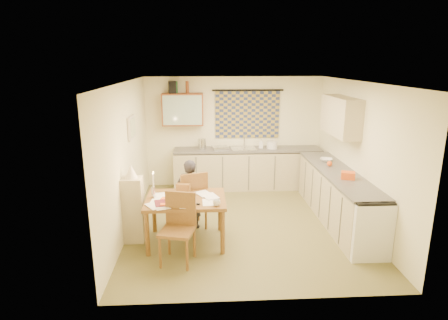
{
  "coord_description": "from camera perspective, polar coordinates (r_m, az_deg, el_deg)",
  "views": [
    {
      "loc": [
        -0.71,
        -6.2,
        2.84
      ],
      "look_at": [
        -0.35,
        0.2,
        1.13
      ],
      "focal_mm": 30.0,
      "sensor_mm": 36.0,
      "label": 1
    }
  ],
  "objects": [
    {
      "name": "candle",
      "position": [
        5.91,
        -10.74,
        -3.08
      ],
      "size": [
        0.03,
        0.03,
        0.22
      ],
      "primitive_type": "cylinder",
      "rotation": [
        0.0,
        0.0,
        -0.12
      ],
      "color": "white",
      "rests_on": "dining_table"
    },
    {
      "name": "letter_rack",
      "position": [
        6.12,
        -6.23,
        -4.35
      ],
      "size": [
        0.24,
        0.16,
        0.16
      ],
      "primitive_type": "cube",
      "rotation": [
        0.0,
        0.0,
        -0.28
      ],
      "color": "brown",
      "rests_on": "dining_table"
    },
    {
      "name": "bowl",
      "position": [
        7.62,
        15.3,
        0.02
      ],
      "size": [
        0.41,
        0.41,
        0.06
      ],
      "primitive_type": "imported",
      "rotation": [
        0.0,
        0.0,
        -0.39
      ],
      "color": "white",
      "rests_on": "counter_right"
    },
    {
      "name": "window_blind",
      "position": [
        8.56,
        3.58,
        6.91
      ],
      "size": [
        1.45,
        0.03,
        1.05
      ],
      "primitive_type": "cube",
      "color": "navy",
      "rests_on": "wall_back"
    },
    {
      "name": "counter_right",
      "position": [
        7.14,
        16.77,
        -5.28
      ],
      "size": [
        0.62,
        2.95,
        0.92
      ],
      "color": "tan",
      "rests_on": "floor"
    },
    {
      "name": "wall_cabinet_glass",
      "position": [
        8.19,
        -6.36,
        7.54
      ],
      "size": [
        0.84,
        0.02,
        0.64
      ],
      "primitive_type": "cube",
      "color": "#99B2A5",
      "rests_on": "wall_back"
    },
    {
      "name": "speaker",
      "position": [
        8.32,
        -7.89,
        10.93
      ],
      "size": [
        0.18,
        0.22,
        0.26
      ],
      "primitive_type": "cube",
      "rotation": [
        0.0,
        0.0,
        0.13
      ],
      "color": "black",
      "rests_on": "wall_cabinet"
    },
    {
      "name": "ceiling",
      "position": [
        6.25,
        3.36,
        11.88
      ],
      "size": [
        4.0,
        4.5,
        0.02
      ],
      "primitive_type": "cube",
      "color": "white",
      "rests_on": "floor"
    },
    {
      "name": "wall_right",
      "position": [
        6.95,
        19.88,
        0.81
      ],
      "size": [
        0.02,
        4.5,
        2.5
      ],
      "primitive_type": "cube",
      "color": "#FAF4C5",
      "rests_on": "floor"
    },
    {
      "name": "counter_back",
      "position": [
        8.55,
        3.55,
        -1.33
      ],
      "size": [
        3.3,
        0.62,
        0.92
      ],
      "color": "tan",
      "rests_on": "floor"
    },
    {
      "name": "magazine",
      "position": [
        5.71,
        -10.5,
        -6.64
      ],
      "size": [
        0.33,
        0.37,
        0.03
      ],
      "primitive_type": "imported",
      "rotation": [
        0.0,
        0.0,
        0.2
      ],
      "color": "maroon",
      "rests_on": "dining_table"
    },
    {
      "name": "chair_far",
      "position": [
        6.6,
        -4.96,
        -7.57
      ],
      "size": [
        0.6,
        0.6,
        1.04
      ],
      "rotation": [
        0.0,
        0.0,
        3.47
      ],
      "color": "brown",
      "rests_on": "floor"
    },
    {
      "name": "print_canvas",
      "position": [
        6.81,
        -13.7,
        4.87
      ],
      "size": [
        0.01,
        0.42,
        0.32
      ],
      "primitive_type": "cube",
      "color": "silver",
      "rests_on": "wall_left"
    },
    {
      "name": "floor",
      "position": [
        6.86,
        3.04,
        -9.64
      ],
      "size": [
        4.0,
        4.5,
        0.02
      ],
      "primitive_type": "cube",
      "color": "brown",
      "rests_on": "ground"
    },
    {
      "name": "curtain_rod",
      "position": [
        8.48,
        3.66,
        10.57
      ],
      "size": [
        1.6,
        0.04,
        0.04
      ],
      "primitive_type": "cylinder",
      "rotation": [
        0.0,
        1.57,
        0.0
      ],
      "color": "black",
      "rests_on": "wall_back"
    },
    {
      "name": "orange_bag",
      "position": [
        6.59,
        18.37,
        -2.25
      ],
      "size": [
        0.26,
        0.22,
        0.12
      ],
      "primitive_type": "cube",
      "rotation": [
        0.0,
        0.0,
        -0.34
      ],
      "color": "#EE5A19",
      "rests_on": "counter_right"
    },
    {
      "name": "person",
      "position": [
        6.5,
        -5.18,
        -5.18
      ],
      "size": [
        0.56,
        0.46,
        1.22
      ],
      "primitive_type": "imported",
      "rotation": [
        0.0,
        0.0,
        2.94
      ],
      "color": "black",
      "rests_on": "floor"
    },
    {
      "name": "candle_flame",
      "position": [
        5.91,
        -10.73,
        -1.84
      ],
      "size": [
        0.02,
        0.02,
        0.02
      ],
      "primitive_type": "sphere",
      "color": "#FFCC66",
      "rests_on": "dining_table"
    },
    {
      "name": "bottle_brown",
      "position": [
        8.3,
        -5.62,
        10.99
      ],
      "size": [
        0.09,
        0.09,
        0.26
      ],
      "primitive_type": "cylinder",
      "rotation": [
        0.0,
        0.0,
        -0.28
      ],
      "color": "brown",
      "rests_on": "wall_cabinet"
    },
    {
      "name": "mixing_bowl",
      "position": [
        8.5,
        7.33,
        2.29
      ],
      "size": [
        0.26,
        0.26,
        0.16
      ],
      "primitive_type": "cylinder",
      "rotation": [
        0.0,
        0.0,
        0.07
      ],
      "color": "white",
      "rests_on": "counter_back"
    },
    {
      "name": "stove",
      "position": [
        6.05,
        20.83,
        -9.34
      ],
      "size": [
        0.59,
        0.59,
        0.91
      ],
      "color": "white",
      "rests_on": "floor"
    },
    {
      "name": "chair_near",
      "position": [
        5.55,
        -7.03,
        -12.27
      ],
      "size": [
        0.55,
        0.55,
        1.01
      ],
      "rotation": [
        0.0,
        0.0,
        -0.24
      ],
      "color": "brown",
      "rests_on": "floor"
    },
    {
      "name": "tap",
      "position": [
        8.57,
        3.14,
        2.91
      ],
      "size": [
        0.04,
        0.04,
        0.28
      ],
      "primitive_type": "cylinder",
      "rotation": [
        0.0,
        0.0,
        0.2
      ],
      "color": "silver",
      "rests_on": "counter_back"
    },
    {
      "name": "bottle_green",
      "position": [
        8.32,
        -7.32,
        10.94
      ],
      "size": [
        0.09,
        0.09,
        0.26
      ],
      "primitive_type": "cylinder",
      "rotation": [
        0.0,
        0.0,
        -0.33
      ],
      "color": "#195926",
      "rests_on": "wall_cabinet"
    },
    {
      "name": "eyeglasses",
      "position": [
        5.66,
        -4.33,
        -6.7
      ],
      "size": [
        0.14,
        0.08,
        0.02
      ],
      "primitive_type": "cube",
      "rotation": [
        0.0,
        0.0,
        -0.31
      ],
      "color": "black",
      "rests_on": "dining_table"
    },
    {
      "name": "wall_front",
      "position": [
        4.31,
        6.54,
        -6.83
      ],
      "size": [
        4.0,
        0.02,
        2.5
      ],
      "primitive_type": "cube",
      "color": "#FAF4C5",
      "rests_on": "floor"
    },
    {
      "name": "upper_cabinet_right",
      "position": [
        7.28,
        17.32,
        6.44
      ],
      "size": [
        0.34,
        1.3,
        0.7
      ],
      "primitive_type": "cube",
      "color": "tan",
      "rests_on": "wall_right"
    },
    {
      "name": "dining_table",
      "position": [
        6.06,
        -5.78,
        -9.09
      ],
      "size": [
        1.24,
        0.94,
        0.75
      ],
      "rotation": [
        0.0,
        0.0,
        -0.0
      ],
      "color": "brown",
      "rests_on": "floor"
    },
    {
      "name": "shelf_stand",
      "position": [
        6.19,
        -13.63,
        -7.38
      ],
      "size": [
        0.32,
        0.3,
        1.07
      ],
      "primitive_type": "cube",
      "color": "tan",
      "rests_on": "floor"
    },
    {
      "name": "framed_print",
      "position": [
        6.81,
        -13.9,
        4.86
      ],
      "size": [
        0.04,
        0.5,
        0.4
      ],
      "primitive_type": "cube",
      "color": "beige",
      "rests_on": "wall_left"
    },
    {
      "name": "wall_left",
      "position": [
        6.53,
        -14.62,
        0.34
      ],
      "size": [
        0.02,
        4.5,
        2.5
      ],
      "primitive_type": "cube",
      "color": "#FAF4C5",
      "rests_on": "floor"
    },
    {
      "name": "dish_rack",
      "position": [
        8.37,
        -0.56,
        1.88
      ],
      "size": [
        0.4,
        0.36,
        0.06
      ],
      "primitive_type": "cube",
      "rotation": [
        0.0,
        0.0,
        0.18
      ],
      "color": "silver",
      "rests_on": "counter_back"
    },
    {
      "name": "kettle",
      "position": [
        8.35,
        -3.37,
        2.44
      ],
      "size": [
        0.23,
        0.23,
        0.24
      ],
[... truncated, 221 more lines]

